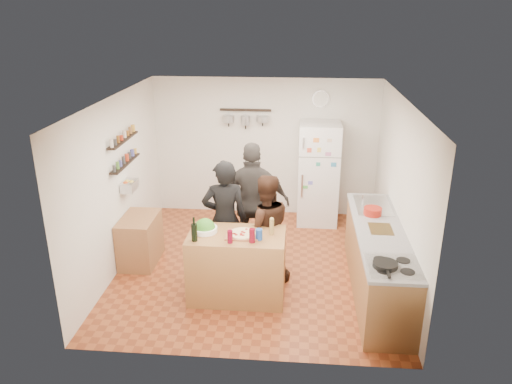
# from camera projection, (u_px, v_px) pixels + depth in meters

# --- Properties ---
(room_shell) EXTENTS (4.20, 4.20, 4.20)m
(room_shell) POSITION_uv_depth(u_px,v_px,m) (258.00, 179.00, 7.40)
(room_shell) COLOR brown
(room_shell) RESTS_ON ground
(prep_island) EXTENTS (1.25, 0.72, 0.91)m
(prep_island) POSITION_uv_depth(u_px,v_px,m) (237.00, 266.00, 6.56)
(prep_island) COLOR olive
(prep_island) RESTS_ON floor
(pizza_board) EXTENTS (0.42, 0.34, 0.02)m
(pizza_board) POSITION_uv_depth(u_px,v_px,m) (242.00, 235.00, 6.37)
(pizza_board) COLOR #955436
(pizza_board) RESTS_ON prep_island
(pizza) EXTENTS (0.34, 0.34, 0.02)m
(pizza) POSITION_uv_depth(u_px,v_px,m) (242.00, 233.00, 6.37)
(pizza) COLOR beige
(pizza) RESTS_ON pizza_board
(salad_bowl) EXTENTS (0.32, 0.32, 0.06)m
(salad_bowl) POSITION_uv_depth(u_px,v_px,m) (205.00, 229.00, 6.47)
(salad_bowl) COLOR white
(salad_bowl) RESTS_ON prep_island
(wine_bottle) EXTENTS (0.08, 0.08, 0.23)m
(wine_bottle) POSITION_uv_depth(u_px,v_px,m) (194.00, 232.00, 6.20)
(wine_bottle) COLOR black
(wine_bottle) RESTS_ON prep_island
(wine_glass_near) EXTENTS (0.07, 0.07, 0.16)m
(wine_glass_near) POSITION_uv_depth(u_px,v_px,m) (230.00, 237.00, 6.15)
(wine_glass_near) COLOR #58071A
(wine_glass_near) RESTS_ON prep_island
(wine_glass_far) EXTENTS (0.07, 0.07, 0.18)m
(wine_glass_far) POSITION_uv_depth(u_px,v_px,m) (252.00, 236.00, 6.17)
(wine_glass_far) COLOR #5F0816
(wine_glass_far) RESTS_ON prep_island
(pepper_mill) EXTENTS (0.06, 0.06, 0.19)m
(pepper_mill) POSITION_uv_depth(u_px,v_px,m) (272.00, 228.00, 6.38)
(pepper_mill) COLOR #9E8042
(pepper_mill) RESTS_ON prep_island
(salt_canister) EXTENTS (0.09, 0.09, 0.14)m
(salt_canister) POSITION_uv_depth(u_px,v_px,m) (259.00, 234.00, 6.24)
(salt_canister) COLOR navy
(salt_canister) RESTS_ON prep_island
(person_left) EXTENTS (0.70, 0.52, 1.73)m
(person_left) POSITION_uv_depth(u_px,v_px,m) (225.00, 219.00, 6.97)
(person_left) COLOR black
(person_left) RESTS_ON floor
(person_center) EXTENTS (0.89, 0.77, 1.56)m
(person_center) POSITION_uv_depth(u_px,v_px,m) (265.00, 229.00, 6.87)
(person_center) COLOR black
(person_center) RESTS_ON floor
(person_back) EXTENTS (1.10, 0.51, 1.84)m
(person_back) POSITION_uv_depth(u_px,v_px,m) (253.00, 203.00, 7.40)
(person_back) COLOR #2D2928
(person_back) RESTS_ON floor
(counter_run) EXTENTS (0.63, 2.63, 0.90)m
(counter_run) POSITION_uv_depth(u_px,v_px,m) (378.00, 262.00, 6.67)
(counter_run) COLOR #9E7042
(counter_run) RESTS_ON floor
(stove_top) EXTENTS (0.60, 0.62, 0.02)m
(stove_top) POSITION_uv_depth(u_px,v_px,m) (394.00, 267.00, 5.63)
(stove_top) COLOR white
(stove_top) RESTS_ON counter_run
(skillet) EXTENTS (0.28, 0.28, 0.05)m
(skillet) POSITION_uv_depth(u_px,v_px,m) (385.00, 265.00, 5.59)
(skillet) COLOR black
(skillet) RESTS_ON stove_top
(sink) EXTENTS (0.50, 0.80, 0.03)m
(sink) POSITION_uv_depth(u_px,v_px,m) (373.00, 206.00, 7.30)
(sink) COLOR silver
(sink) RESTS_ON counter_run
(cutting_board) EXTENTS (0.30, 0.40, 0.02)m
(cutting_board) POSITION_uv_depth(u_px,v_px,m) (381.00, 230.00, 6.55)
(cutting_board) COLOR brown
(cutting_board) RESTS_ON counter_run
(red_bowl) EXTENTS (0.25, 0.25, 0.10)m
(red_bowl) POSITION_uv_depth(u_px,v_px,m) (373.00, 211.00, 6.96)
(red_bowl) COLOR #A21E12
(red_bowl) RESTS_ON counter_run
(fridge) EXTENTS (0.70, 0.68, 1.80)m
(fridge) POSITION_uv_depth(u_px,v_px,m) (318.00, 174.00, 8.72)
(fridge) COLOR white
(fridge) RESTS_ON floor
(wall_clock) EXTENTS (0.30, 0.03, 0.30)m
(wall_clock) POSITION_uv_depth(u_px,v_px,m) (321.00, 99.00, 8.58)
(wall_clock) COLOR silver
(wall_clock) RESTS_ON back_wall
(spice_shelf_lower) EXTENTS (0.12, 1.00, 0.02)m
(spice_shelf_lower) POSITION_uv_depth(u_px,v_px,m) (125.00, 163.00, 7.29)
(spice_shelf_lower) COLOR black
(spice_shelf_lower) RESTS_ON left_wall
(spice_shelf_upper) EXTENTS (0.12, 1.00, 0.02)m
(spice_shelf_upper) POSITION_uv_depth(u_px,v_px,m) (123.00, 140.00, 7.17)
(spice_shelf_upper) COLOR black
(spice_shelf_upper) RESTS_ON left_wall
(produce_basket) EXTENTS (0.18, 0.35, 0.14)m
(produce_basket) POSITION_uv_depth(u_px,v_px,m) (130.00, 186.00, 7.42)
(produce_basket) COLOR silver
(produce_basket) RESTS_ON left_wall
(side_table) EXTENTS (0.50, 0.80, 0.73)m
(side_table) POSITION_uv_depth(u_px,v_px,m) (140.00, 240.00, 7.49)
(side_table) COLOR #986640
(side_table) RESTS_ON floor
(pot_rack) EXTENTS (0.90, 0.04, 0.04)m
(pot_rack) POSITION_uv_depth(u_px,v_px,m) (245.00, 110.00, 8.68)
(pot_rack) COLOR black
(pot_rack) RESTS_ON back_wall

